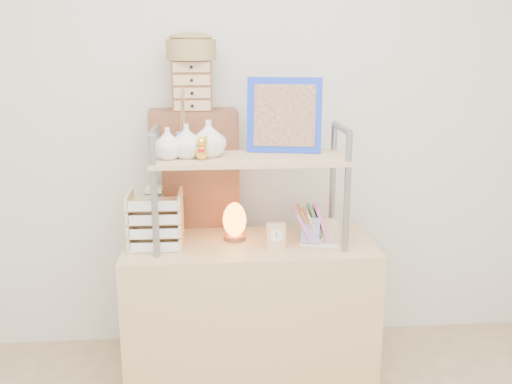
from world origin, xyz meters
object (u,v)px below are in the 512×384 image
(salt_lamp, at_px, (234,221))
(letter_tray, at_px, (155,223))
(desk, at_px, (250,314))
(cabinet, at_px, (196,234))

(salt_lamp, bearing_deg, letter_tray, -171.10)
(desk, height_order, salt_lamp, salt_lamp)
(desk, bearing_deg, cabinet, 125.44)
(cabinet, bearing_deg, letter_tray, -118.27)
(letter_tray, distance_m, salt_lamp, 0.38)
(cabinet, bearing_deg, salt_lamp, -61.27)
(desk, xyz_separation_m, cabinet, (-0.26, 0.37, 0.30))
(cabinet, xyz_separation_m, salt_lamp, (0.19, -0.32, 0.17))
(salt_lamp, bearing_deg, desk, -36.90)
(cabinet, relative_size, letter_tray, 4.66)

